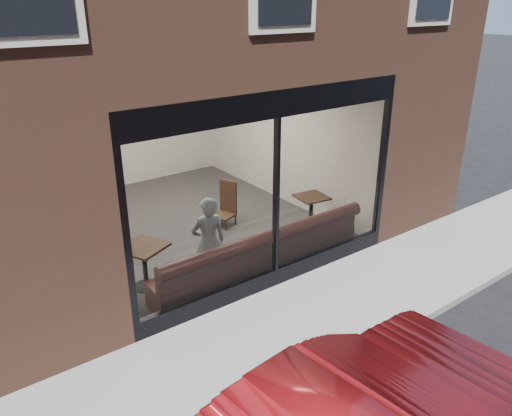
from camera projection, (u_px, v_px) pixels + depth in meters
ground at (369, 349)px, 6.76m from camera, size 120.00×120.00×0.00m
sidewalk_near at (318, 314)px, 7.49m from camera, size 40.00×2.00×0.01m
kerb_near at (372, 347)px, 6.70m from camera, size 40.00×0.10×0.12m
host_building_pier_right at (248, 104)px, 14.10m from camera, size 2.50×12.00×3.20m
host_building_backfill at (80, 103)px, 14.26m from camera, size 5.00×6.00×3.20m
cafe_floor at (187, 224)px, 10.44m from camera, size 6.00×6.00×0.00m
cafe_ceiling at (178, 68)px, 9.21m from camera, size 6.00×6.00×0.00m
cafe_wall_back at (122, 123)px, 12.04m from camera, size 5.00×0.00×5.00m
cafe_wall_left at (53, 176)px, 8.46m from camera, size 0.00×6.00×6.00m
cafe_wall_right at (280, 132)px, 11.19m from camera, size 0.00×6.00×6.00m
storefront_kick at (275, 277)px, 8.21m from camera, size 5.00×0.10×0.30m
storefront_header at (278, 103)px, 7.10m from camera, size 5.00×0.10×0.40m
storefront_mullion at (276, 198)px, 7.67m from camera, size 0.06×0.10×2.50m
storefront_glass at (277, 198)px, 7.64m from camera, size 4.80×0.00×4.80m
banquette at (260, 263)px, 8.48m from camera, size 4.00×0.55×0.45m
person at (209, 243)px, 7.96m from camera, size 0.64×0.49×1.56m
cafe_table_left at (143, 247)px, 7.91m from camera, size 0.86×0.86×0.04m
cafe_table_right at (312, 197)px, 9.88m from camera, size 0.64×0.64×0.04m
cafe_chair_right at (223, 215)px, 10.29m from camera, size 0.53×0.53×0.04m
wall_poster at (81, 206)px, 7.66m from camera, size 0.02×0.59×0.79m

